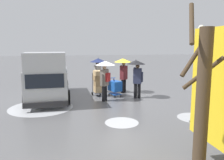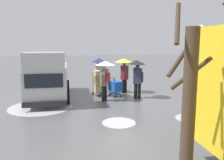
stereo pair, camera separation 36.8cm
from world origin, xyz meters
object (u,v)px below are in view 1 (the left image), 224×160
at_px(shopping_cart_vendor, 115,86).
at_px(pedestrian_black_side, 137,70).
at_px(hand_dolly_boxes, 98,82).
at_px(pedestrian_pink_side, 123,67).
at_px(pedestrian_far_side, 105,71).
at_px(street_lamp, 200,57).
at_px(cargo_van_parked_right, 48,78).
at_px(pedestrian_white_side, 98,67).
at_px(bare_tree_far, 201,116).

height_order(shopping_cart_vendor, pedestrian_black_side, pedestrian_black_side).
xyz_separation_m(hand_dolly_boxes, pedestrian_pink_side, (-1.65, -0.60, 0.74)).
bearing_deg(pedestrian_far_side, shopping_cart_vendor, -127.77).
relative_size(pedestrian_far_side, street_lamp, 0.56).
relative_size(cargo_van_parked_right, pedestrian_pink_side, 2.50).
distance_m(pedestrian_white_side, pedestrian_far_side, 2.19).
relative_size(bare_tree_far, street_lamp, 0.97).
height_order(shopping_cart_vendor, pedestrian_far_side, pedestrian_far_side).
bearing_deg(shopping_cart_vendor, bare_tree_far, 87.44).
bearing_deg(pedestrian_far_side, pedestrian_pink_side, -128.71).
relative_size(cargo_van_parked_right, pedestrian_far_side, 2.50).
distance_m(shopping_cart_vendor, pedestrian_black_side, 1.62).
height_order(hand_dolly_boxes, pedestrian_black_side, pedestrian_black_side).
bearing_deg(street_lamp, hand_dolly_boxes, -34.41).
bearing_deg(pedestrian_black_side, bare_tree_far, 80.18).
bearing_deg(pedestrian_far_side, bare_tree_far, 92.16).
distance_m(pedestrian_white_side, street_lamp, 5.95).
bearing_deg(hand_dolly_boxes, pedestrian_white_side, -99.48).
relative_size(pedestrian_pink_side, bare_tree_far, 0.57).
distance_m(cargo_van_parked_right, pedestrian_far_side, 3.13).
bearing_deg(street_lamp, pedestrian_far_side, -23.87).
relative_size(shopping_cart_vendor, bare_tree_far, 0.28).
bearing_deg(pedestrian_pink_side, pedestrian_black_side, 103.98).
bearing_deg(pedestrian_black_side, street_lamp, 138.54).
bearing_deg(pedestrian_white_side, pedestrian_black_side, 134.21).
distance_m(shopping_cart_vendor, hand_dolly_boxes, 1.03).
bearing_deg(bare_tree_far, street_lamp, -121.28).
bearing_deg(pedestrian_black_side, hand_dolly_boxes, -24.10).
distance_m(pedestrian_far_side, bare_tree_far, 8.31).
bearing_deg(cargo_van_parked_right, pedestrian_pink_side, -169.09).
xyz_separation_m(cargo_van_parked_right, pedestrian_pink_side, (-4.38, -0.84, 0.41)).
height_order(pedestrian_far_side, street_lamp, street_lamp).
distance_m(cargo_van_parked_right, pedestrian_pink_side, 4.48).
height_order(pedestrian_pink_side, bare_tree_far, bare_tree_far).
bearing_deg(hand_dolly_boxes, street_lamp, 145.59).
height_order(pedestrian_black_side, pedestrian_far_side, same).
xyz_separation_m(pedestrian_white_side, street_lamp, (-4.29, 4.05, 0.79)).
bearing_deg(shopping_cart_vendor, street_lamp, 141.24).
bearing_deg(street_lamp, bare_tree_far, 58.72).
bearing_deg(cargo_van_parked_right, hand_dolly_boxes, -174.78).
height_order(cargo_van_parked_right, pedestrian_pink_side, cargo_van_parked_right).
bearing_deg(pedestrian_pink_side, hand_dolly_boxes, 19.80).
bearing_deg(pedestrian_pink_side, street_lamp, 127.52).
height_order(cargo_van_parked_right, street_lamp, street_lamp).
bearing_deg(street_lamp, shopping_cart_vendor, -38.76).
xyz_separation_m(pedestrian_white_side, bare_tree_far, (-0.37, 10.49, 0.17)).
bearing_deg(cargo_van_parked_right, street_lamp, 158.70).
bearing_deg(pedestrian_far_side, pedestrian_black_side, -171.32).
height_order(bare_tree_far, street_lamp, street_lamp).
bearing_deg(pedestrian_pink_side, bare_tree_far, 83.71).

